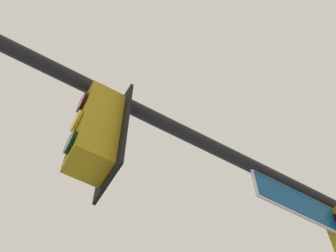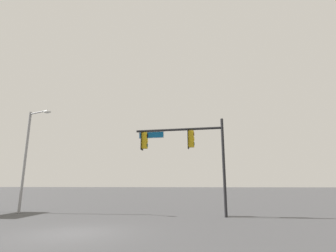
{
  "view_description": "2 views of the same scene",
  "coord_description": "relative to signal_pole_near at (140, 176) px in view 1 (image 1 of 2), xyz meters",
  "views": [
    {
      "loc": [
        -5.36,
        -8.8,
        1.33
      ],
      "look_at": [
        -3.21,
        -5.7,
        7.02
      ],
      "focal_mm": 50.0,
      "sensor_mm": 36.0,
      "label": 1
    },
    {
      "loc": [
        -5.3,
        10.67,
        1.93
      ],
      "look_at": [
        -2.71,
        -8.51,
        6.28
      ],
      "focal_mm": 28.0,
      "sensor_mm": 36.0,
      "label": 2
    }
  ],
  "objects": [
    {
      "name": "signal_pole_near",
      "position": [
        0.0,
        0.0,
        0.0
      ],
      "size": [
        5.91,
        0.76,
        6.16
      ],
      "color": "black",
      "rests_on": "ground_plane"
    }
  ]
}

